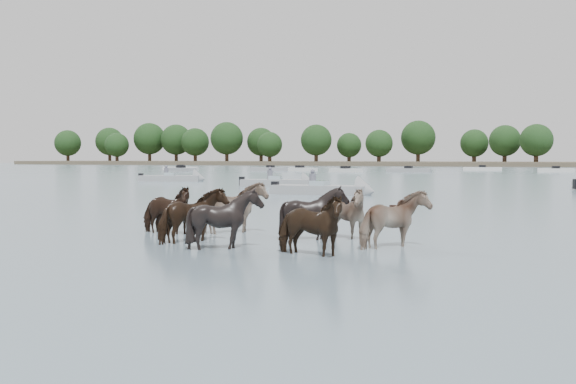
% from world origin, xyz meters
% --- Properties ---
extents(ground, '(400.00, 400.00, 0.00)m').
position_xyz_m(ground, '(0.00, 0.00, 0.00)').
color(ground, slate).
rests_on(ground, ground).
extents(shoreline, '(160.00, 30.00, 1.00)m').
position_xyz_m(shoreline, '(-70.00, 150.00, 0.50)').
color(shoreline, '#4C4233').
rests_on(shoreline, ground).
extents(pony_herd, '(7.51, 4.08, 1.46)m').
position_xyz_m(pony_herd, '(2.24, 0.91, 0.56)').
color(pony_herd, black).
rests_on(pony_herd, ground).
extents(swimming_pony, '(0.72, 0.44, 0.44)m').
position_xyz_m(swimming_pony, '(2.48, 12.06, 0.10)').
color(swimming_pony, black).
rests_on(swimming_pony, ground).
extents(motorboat_a, '(5.30, 3.02, 1.92)m').
position_xyz_m(motorboat_a, '(-9.43, 27.54, 0.23)').
color(motorboat_a, gray).
rests_on(motorboat_a, ground).
extents(motorboat_b, '(5.77, 1.90, 1.92)m').
position_xyz_m(motorboat_b, '(-3.11, 19.67, 0.23)').
color(motorboat_b, gray).
rests_on(motorboat_b, ground).
extents(motorboat_f, '(5.63, 3.41, 1.92)m').
position_xyz_m(motorboat_f, '(-21.63, 32.98, 0.23)').
color(motorboat_f, gray).
rests_on(motorboat_f, ground).
extents(distant_flotilla, '(103.79, 28.49, 0.93)m').
position_xyz_m(distant_flotilla, '(-1.84, 77.15, 0.26)').
color(distant_flotilla, silver).
rests_on(distant_flotilla, ground).
extents(treeline, '(147.15, 17.59, 12.56)m').
position_xyz_m(treeline, '(-76.93, 150.07, 6.67)').
color(treeline, '#382619').
rests_on(treeline, ground).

